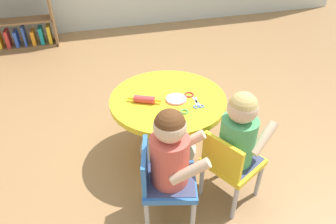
{
  "coord_description": "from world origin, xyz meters",
  "views": [
    {
      "loc": [
        -0.51,
        -1.67,
        1.6
      ],
      "look_at": [
        0.0,
        0.0,
        0.37
      ],
      "focal_mm": 31.76,
      "sensor_mm": 36.0,
      "label": 1
    }
  ],
  "objects": [
    {
      "name": "seated_child_left",
      "position": [
        -0.16,
        -0.56,
        0.53
      ],
      "size": [
        0.41,
        0.35,
        0.51
      ],
      "color": "#3F4772",
      "rests_on": "ground"
    },
    {
      "name": "seated_child_right",
      "position": [
        0.27,
        -0.52,
        0.53
      ],
      "size": [
        0.43,
        0.39,
        0.51
      ],
      "color": "#3F4772",
      "rests_on": "ground"
    },
    {
      "name": "child_chair_right",
      "position": [
        0.23,
        -0.54,
        0.31
      ],
      "size": [
        0.4,
        0.4,
        0.54
      ],
      "color": "#B7B7BC",
      "rests_on": "ground"
    },
    {
      "name": "bookshelf_low",
      "position": [
        -1.28,
        2.55,
        0.29
      ],
      "size": [
        0.93,
        0.28,
        0.7
      ],
      "color": "olive",
      "rests_on": "ground"
    },
    {
      "name": "rolling_pin",
      "position": [
        -0.17,
        -0.01,
        0.52
      ],
      "size": [
        0.22,
        0.12,
        0.05
      ],
      "color": "#D83F3F",
      "rests_on": "craft_table"
    },
    {
      "name": "craft_table",
      "position": [
        0.0,
        0.0,
        0.36
      ],
      "size": [
        0.81,
        0.81,
        0.49
      ],
      "color": "silver",
      "rests_on": "ground"
    },
    {
      "name": "child_chair_left",
      "position": [
        -0.19,
        -0.55,
        0.31
      ],
      "size": [
        0.37,
        0.37,
        0.54
      ],
      "color": "#B7B7BC",
      "rests_on": "ground"
    },
    {
      "name": "playdough_blob_0",
      "position": [
        0.04,
        -0.05,
        0.5
      ],
      "size": [
        0.14,
        0.14,
        0.02
      ],
      "primitive_type": "cylinder",
      "color": "pink",
      "rests_on": "craft_table"
    },
    {
      "name": "cookie_cutter_1",
      "position": [
        0.05,
        -0.2,
        0.5
      ],
      "size": [
        0.05,
        0.05,
        0.01
      ],
      "primitive_type": "torus",
      "color": "#4CB259",
      "rests_on": "craft_table"
    },
    {
      "name": "ground_plane",
      "position": [
        0.0,
        0.0,
        0.0
      ],
      "size": [
        10.0,
        10.0,
        0.0
      ],
      "primitive_type": "plane",
      "color": "#9E7247"
    },
    {
      "name": "cookie_cutter_0",
      "position": [
        0.15,
        -0.01,
        0.5
      ],
      "size": [
        0.07,
        0.07,
        0.01
      ],
      "primitive_type": "torus",
      "color": "red",
      "rests_on": "craft_table"
    },
    {
      "name": "craft_scissors",
      "position": [
        0.16,
        -0.14,
        0.5
      ],
      "size": [
        0.08,
        0.14,
        0.01
      ],
      "color": "silver",
      "rests_on": "craft_table"
    }
  ]
}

